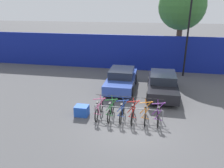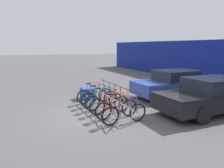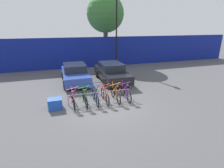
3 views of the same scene
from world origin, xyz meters
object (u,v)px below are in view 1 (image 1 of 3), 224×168
bicycle_purple (158,115)px  lamp_post (189,27)px  bicycle_pink (99,110)px  car_blue (121,79)px  car_black (162,84)px  tree_behind_hoarding (182,7)px  bike_rack (128,109)px  bicycle_green (111,111)px  bicycle_red (133,113)px  bicycle_orange (145,114)px  bicycle_blue (122,112)px  cargo_crate (82,111)px

bicycle_purple → lamp_post: lamp_post is taller
bicycle_pink → car_blue: 4.23m
car_black → tree_behind_hoarding: tree_behind_hoarding is taller
car_blue → car_black: size_ratio=0.94×
bike_rack → bicycle_pink: size_ratio=2.08×
bike_rack → bicycle_green: size_ratio=2.08×
bicycle_pink → bicycle_red: 1.76m
car_black → lamp_post: size_ratio=0.64×
car_black → bicycle_orange: bearing=-103.8°
bicycle_orange → car_black: car_black is taller
bicycle_red → tree_behind_hoarding: tree_behind_hoarding is taller
bicycle_pink → bicycle_orange: bearing=3.7°
bicycle_green → bicycle_blue: same height
bicycle_purple → tree_behind_hoarding: size_ratio=0.23×
lamp_post → bike_rack: bearing=-114.9°
bike_rack → car_black: (1.81, 3.59, 0.21)m
bicycle_blue → car_blue: bearing=98.9°
bicycle_purple → car_blue: 4.85m
bicycle_red → cargo_crate: 2.68m
bicycle_blue → bicycle_red: (0.55, 0.00, 0.00)m
bike_rack → bicycle_green: bicycle_green is taller
bicycle_pink → bicycle_blue: same height
bicycle_green → tree_behind_hoarding: 12.57m
bicycle_blue → tree_behind_hoarding: bearing=71.6°
bike_rack → bicycle_red: size_ratio=2.08×
tree_behind_hoarding → bicycle_red: bearing=-105.8°
bicycle_pink → cargo_crate: 0.93m
bicycle_pink → car_blue: bearing=85.9°
bicycle_red → cargo_crate: bearing=-175.4°
bicycle_green → car_blue: car_blue is taller
bike_rack → bicycle_pink: (-1.50, -0.15, -0.11)m
bicycle_blue → car_blue: 4.24m
bicycle_blue → bicycle_purple: bearing=0.1°
cargo_crate → tree_behind_hoarding: bearing=62.1°
bicycle_pink → cargo_crate: size_ratio=2.44×
bicycle_blue → bicycle_orange: 1.18m
bicycle_red → lamp_post: 9.35m
bike_rack → car_black: 4.02m
bicycle_orange → bicycle_red: bearing=-179.8°
bicycle_pink → bicycle_green: size_ratio=1.00×
bicycle_orange → car_black: 3.86m
bike_rack → bicycle_blue: bicycle_blue is taller
car_blue → cargo_crate: car_blue is taller
lamp_post → tree_behind_hoarding: size_ratio=0.96×
bicycle_orange → lamp_post: (2.74, 7.97, 3.52)m
bike_rack → bicycle_purple: size_ratio=2.08×
bicycle_blue → bicycle_pink: bearing=-179.9°
tree_behind_hoarding → cargo_crate: bearing=-117.9°
bicycle_purple → tree_behind_hoarding: (1.80, 10.77, 4.94)m
bicycle_purple → cargo_crate: bicycle_purple is taller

